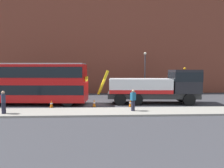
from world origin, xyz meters
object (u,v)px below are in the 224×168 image
traffic_cone_near_truck (130,103)px  double_decker_bus (31,82)px  street_lamp (145,69)px  pedestrian_bystander (133,100)px  recovery_tow_truck (157,86)px  pedestrian_onlooker (3,103)px  traffic_cone_near_bus (51,104)px  traffic_cone_midway (94,103)px

traffic_cone_near_truck → double_decker_bus: bearing=169.5°
street_lamp → traffic_cone_near_truck: bearing=-110.3°
pedestrian_bystander → double_decker_bus: bearing=30.9°
double_decker_bus → traffic_cone_near_truck: size_ratio=15.50×
recovery_tow_truck → traffic_cone_near_truck: (-2.97, -1.76, -1.42)m
pedestrian_onlooker → traffic_cone_near_bus: bearing=11.1°
traffic_cone_near_truck → pedestrian_bystander: bearing=-93.0°
double_decker_bus → traffic_cone_near_bus: 3.61m
traffic_cone_near_bus → traffic_cone_midway: 3.84m
recovery_tow_truck → pedestrian_bystander: bearing=-123.6°
recovery_tow_truck → pedestrian_bystander: recovery_tow_truck is taller
pedestrian_bystander → traffic_cone_near_truck: bearing=-38.9°
traffic_cone_midway → street_lamp: bearing=52.5°
recovery_tow_truck → street_lamp: (0.25, 6.97, 1.71)m
recovery_tow_truck → pedestrian_bystander: size_ratio=5.97×
double_decker_bus → traffic_cone_near_truck: double_decker_bus is taller
recovery_tow_truck → pedestrian_onlooker: recovery_tow_truck is taller
traffic_cone_near_bus → traffic_cone_near_truck: (7.17, 0.05, 0.00)m
street_lamp → double_decker_bus: bearing=-151.7°
double_decker_bus → traffic_cone_midway: size_ratio=15.50×
pedestrian_onlooker → pedestrian_bystander: same height
traffic_cone_midway → traffic_cone_near_truck: (3.34, -0.18, 0.00)m
traffic_cone_near_truck → traffic_cone_near_bus: bearing=-179.6°
pedestrian_onlooker → street_lamp: size_ratio=0.29×
pedestrian_onlooker → double_decker_bus: bearing=52.2°
pedestrian_onlooker → street_lamp: street_lamp is taller
recovery_tow_truck → pedestrian_onlooker: size_ratio=5.97×
double_decker_bus → traffic_cone_midway: bearing=-10.6°
street_lamp → pedestrian_bystander: bearing=-106.9°
traffic_cone_midway → double_decker_bus: bearing=165.6°
traffic_cone_near_bus → traffic_cone_near_truck: size_ratio=1.00×
traffic_cone_near_bus → traffic_cone_near_truck: 7.17m
traffic_cone_near_truck → street_lamp: bearing=69.7°
traffic_cone_near_truck → traffic_cone_midway: bearing=177.0°
double_decker_bus → pedestrian_bystander: bearing=-19.5°
traffic_cone_near_truck → pedestrian_onlooker: bearing=-164.1°
traffic_cone_near_bus → pedestrian_bystander: bearing=-17.6°
traffic_cone_near_bus → street_lamp: (10.39, 8.78, 3.13)m
recovery_tow_truck → traffic_cone_midway: recovery_tow_truck is taller
pedestrian_onlooker → pedestrian_bystander: size_ratio=1.00×
pedestrian_onlooker → street_lamp: 17.69m
recovery_tow_truck → traffic_cone_near_bus: size_ratio=14.18×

